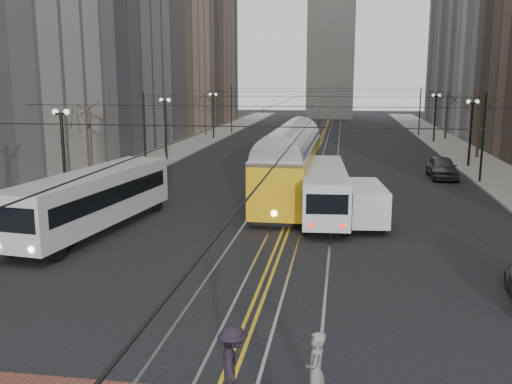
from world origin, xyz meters
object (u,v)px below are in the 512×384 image
(streetcar, at_px, (290,171))
(sedan_grey, at_px, (442,167))
(rear_bus, at_px, (324,192))
(pedestrian_d, at_px, (233,365))
(cargo_van, at_px, (365,205))
(transit_bus, at_px, (94,202))
(pedestrian_b, at_px, (316,371))

(streetcar, xyz_separation_m, sedan_grey, (10.98, 9.77, -1.00))
(rear_bus, height_order, pedestrian_d, rear_bus)
(pedestrian_d, bearing_deg, cargo_van, -26.17)
(transit_bus, height_order, cargo_van, transit_bus)
(streetcar, height_order, cargo_van, streetcar)
(transit_bus, distance_m, cargo_van, 13.96)
(transit_bus, height_order, streetcar, streetcar)
(sedan_grey, relative_size, pedestrian_d, 2.55)
(rear_bus, xyz_separation_m, cargo_van, (2.20, -1.70, -0.30))
(cargo_van, height_order, pedestrian_b, cargo_van)
(rear_bus, bearing_deg, sedan_grey, 54.88)
(streetcar, xyz_separation_m, cargo_van, (4.50, -6.03, -0.77))
(transit_bus, relative_size, rear_bus, 1.14)
(sedan_grey, bearing_deg, transit_bus, -136.68)
(cargo_van, xyz_separation_m, pedestrian_b, (-1.71, -17.66, -0.11))
(sedan_grey, relative_size, pedestrian_b, 2.60)
(rear_bus, xyz_separation_m, pedestrian_b, (0.49, -19.36, -0.41))
(cargo_van, relative_size, pedestrian_b, 2.55)
(rear_bus, bearing_deg, pedestrian_b, -92.03)
(sedan_grey, height_order, pedestrian_d, pedestrian_d)
(streetcar, bearing_deg, pedestrian_b, -82.66)
(transit_bus, relative_size, cargo_van, 2.47)
(sedan_grey, distance_m, pedestrian_b, 34.44)
(rear_bus, relative_size, sedan_grey, 2.12)
(transit_bus, relative_size, sedan_grey, 2.43)
(rear_bus, distance_m, sedan_grey, 16.56)
(streetcar, bearing_deg, sedan_grey, 42.26)
(sedan_grey, bearing_deg, pedestrian_b, -104.02)
(rear_bus, height_order, cargo_van, rear_bus)
(transit_bus, xyz_separation_m, pedestrian_d, (9.91, -14.38, -0.52))
(streetcar, xyz_separation_m, pedestrian_b, (2.79, -23.69, -0.88))
(transit_bus, relative_size, pedestrian_d, 6.20)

